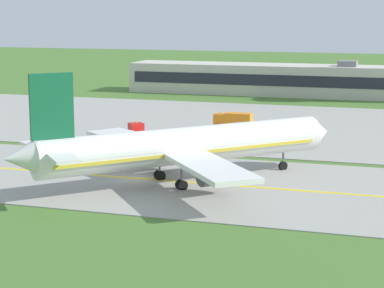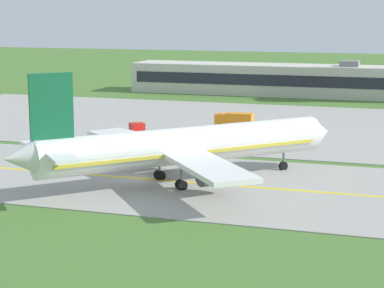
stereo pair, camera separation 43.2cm
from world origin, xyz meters
name	(u,v)px [view 2 (the right image)]	position (x,y,z in m)	size (l,w,h in m)	color
ground_plane	(136,179)	(0.00, 0.00, 0.00)	(500.00, 500.00, 0.00)	#47702D
taxiway_strip	(136,179)	(0.00, 0.00, 0.05)	(240.00, 28.00, 0.10)	#9E9B93
apron_pad	(292,127)	(10.00, 42.00, 0.05)	(140.00, 52.00, 0.10)	#9E9B93
taxiway_centreline	(136,178)	(0.00, 0.00, 0.11)	(220.00, 0.60, 0.01)	yellow
airplane_lead	(182,146)	(5.63, -0.34, 4.13)	(30.64, 31.79, 12.70)	white
service_truck_baggage	(234,120)	(1.59, 37.17, 1.53)	(6.01, 2.40, 2.60)	orange
service_truck_fuel	(140,132)	(-8.87, 22.98, 1.18)	(5.73, 6.18, 2.59)	red
terminal_building	(286,80)	(0.29, 86.39, 3.36)	(69.47, 11.10, 7.89)	beige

